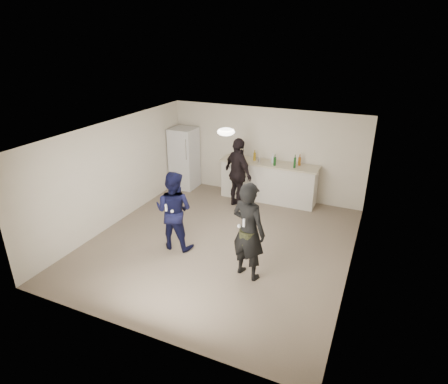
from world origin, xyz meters
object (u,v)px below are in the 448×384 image
at_px(shaker, 259,160).
at_px(spectator, 238,173).
at_px(counter, 268,182).
at_px(fridge, 184,158).
at_px(man, 174,210).
at_px(woman, 248,231).

relative_size(shaker, spectator, 0.09).
height_order(counter, fridge, fridge).
bearing_deg(spectator, man, 113.76).
xyz_separation_m(shaker, man, (-0.83, -3.06, -0.31)).
relative_size(counter, man, 1.51).
height_order(fridge, man, fridge).
relative_size(counter, woman, 1.36).
relative_size(woman, spectator, 1.02).
bearing_deg(woman, man, 5.07).
height_order(counter, shaker, shaker).
relative_size(shaker, woman, 0.09).
bearing_deg(shaker, woman, -73.98).
bearing_deg(spectator, counter, -95.02).
distance_m(counter, fridge, 2.62).
height_order(shaker, spectator, spectator).
bearing_deg(man, fridge, -67.82).
distance_m(fridge, spectator, 2.09).
xyz_separation_m(fridge, man, (1.52, -3.12, -0.04)).
distance_m(counter, shaker, 0.71).
bearing_deg(woman, shaker, -57.59).
relative_size(fridge, spectator, 0.96).
xyz_separation_m(counter, man, (-1.07, -3.19, 0.34)).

